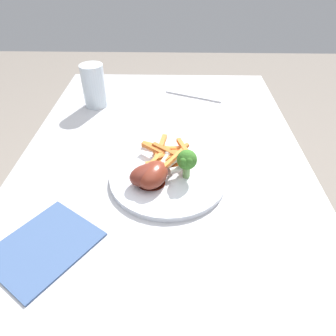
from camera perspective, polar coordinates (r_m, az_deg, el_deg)
ground_plane at (r=1.27m, az=-0.72°, el=-26.75°), size 6.00×6.00×0.00m
dining_table at (r=0.77m, az=-1.07°, el=-7.68°), size 1.18×0.69×0.70m
dinner_plate at (r=0.69m, az=-0.00°, el=-1.70°), size 0.25×0.25×0.01m
broccoli_floret_front at (r=0.65m, az=3.44°, el=1.35°), size 0.04×0.04×0.07m
carrot_fries_pile at (r=0.72m, az=-0.28°, el=2.83°), size 0.15×0.11×0.04m
chicken_drumstick_near at (r=0.65m, az=-3.14°, el=-1.24°), size 0.08×0.13×0.04m
chicken_drumstick_far at (r=0.66m, az=-2.47°, el=-1.05°), size 0.11×0.10×0.04m
chicken_drumstick_extra at (r=0.66m, az=-2.59°, el=-1.06°), size 0.13×0.08×0.04m
fork at (r=1.05m, az=4.61°, el=12.87°), size 0.08×0.18×0.00m
water_glass at (r=0.99m, az=-13.31°, el=14.32°), size 0.07×0.07×0.13m
napkin at (r=0.61m, az=-21.59°, el=-13.05°), size 0.22×0.21×0.00m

